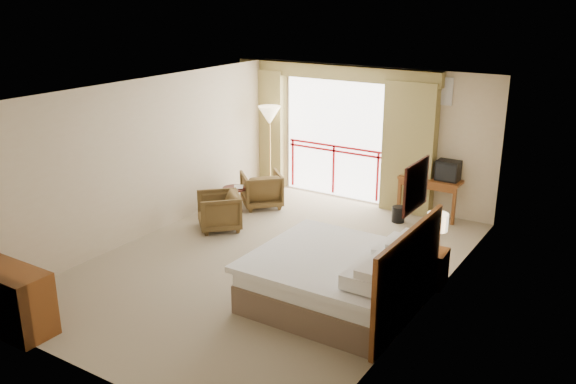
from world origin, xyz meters
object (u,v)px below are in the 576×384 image
Objects in this scene: dresser at (8,299)px; tv at (448,170)px; side_table at (234,195)px; floor_lamp at (270,119)px; armchair_near at (220,229)px; bed at (340,278)px; armchair_far at (262,206)px; nightstand at (433,268)px; desk at (432,185)px; table_lamp at (437,223)px; wastebasket at (398,214)px.

tv is at bearing 60.83° from dresser.
floor_lamp reaches higher than side_table.
armchair_near is 1.52× the size of side_table.
tv is (0.13, 3.96, 0.56)m from bed.
nightstand is at bearing 113.41° from armchair_far.
desk is at bearing 30.01° from side_table.
floor_lamp is 6.42m from dresser.
bed is at bearing 22.02° from armchair_near.
table_lamp is 5.75m from dresser.
bed is 3.38m from wastebasket.
nightstand is at bearing 41.69° from dresser.
bed is 1.64m from table_lamp.
wastebasket is 6.67m from dresser.
floor_lamp is at bearing -153.42° from tv.
armchair_far is 1.81m from floor_lamp.
nightstand is 0.43× the size of dresser.
table_lamp is 0.29× the size of floor_lamp.
armchair_near is (-3.10, 1.29, -0.38)m from bed.
nightstand is at bearing -12.21° from side_table.
desk reaches higher than side_table.
bed reaches higher than desk.
desk is at bearing 87.57° from armchair_near.
wastebasket is at bearing 99.15° from bed.
nightstand is 2.92m from tv.
table_lamp is 0.73× the size of armchair_near.
tv reaches higher than bed.
armchair_near is 0.97m from side_table.
nightstand is 4.38m from side_table.
floor_lamp is (-0.36, 0.83, 1.57)m from armchair_far.
table_lamp is at bearing 55.73° from bed.
tv is (-0.74, 2.69, -0.01)m from table_lamp.
dresser is at bearing -46.49° from armchair_near.
bed is 1.16× the size of floor_lamp.
wastebasket is (-0.67, -0.63, -0.79)m from tv.
tv reaches higher than armchair_near.
armchair_near is 4.10m from dresser.
armchair_far reaches higher than wastebasket.
wastebasket is (-1.40, 2.11, -0.12)m from nightstand.
table_lamp is 0.46× the size of desk.
wastebasket is at bearing 147.17° from armchair_far.
bed is 2.81× the size of armchair_far.
dresser is at bearing -87.30° from side_table.
tv is at bearing 27.15° from side_table.
wastebasket is at bearing -3.71° from floor_lamp.
bed is at bearing -83.12° from desk.
table_lamp is at bearing -27.20° from floor_lamp.
side_table is (-2.87, -1.18, 0.18)m from wastebasket.
tv reaches higher than desk.
desk is 1.51× the size of armchair_far.
side_table is (-0.31, 0.86, 0.33)m from armchair_near.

